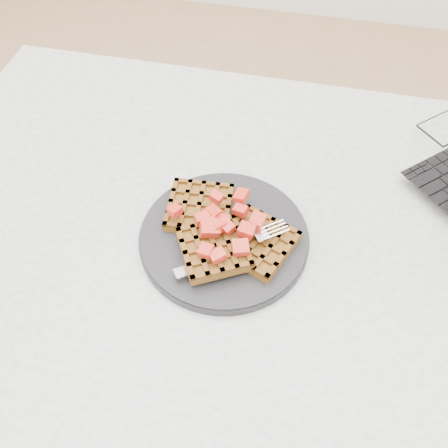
# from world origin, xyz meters

# --- Properties ---
(ground) EXTENTS (4.00, 4.00, 0.00)m
(ground) POSITION_xyz_m (0.00, 0.00, 0.00)
(ground) COLOR tan
(ground) RESTS_ON ground
(table) EXTENTS (1.20, 0.80, 0.75)m
(table) POSITION_xyz_m (0.00, 0.00, 0.64)
(table) COLOR silver
(table) RESTS_ON ground
(plate) EXTENTS (0.25, 0.25, 0.02)m
(plate) POSITION_xyz_m (-0.08, -0.00, 0.76)
(plate) COLOR black
(plate) RESTS_ON table
(waffles) EXTENTS (0.20, 0.18, 0.03)m
(waffles) POSITION_xyz_m (-0.08, -0.01, 0.78)
(waffles) COLOR brown
(waffles) RESTS_ON plate
(strawberry_pile) EXTENTS (0.15, 0.15, 0.02)m
(strawberry_pile) POSITION_xyz_m (-0.08, -0.00, 0.80)
(strawberry_pile) COLOR #A80900
(strawberry_pile) RESTS_ON waffles
(fork) EXTENTS (0.16, 0.13, 0.02)m
(fork) POSITION_xyz_m (-0.05, -0.03, 0.77)
(fork) COLOR silver
(fork) RESTS_ON plate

